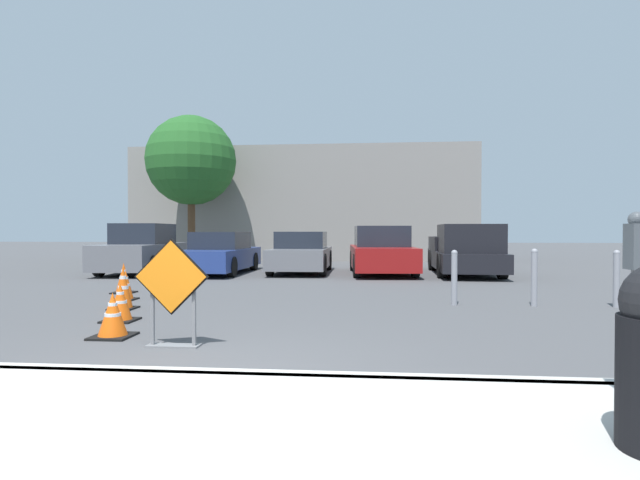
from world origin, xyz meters
name	(u,v)px	position (x,y,z in m)	size (l,w,h in m)	color
ground_plane	(312,279)	(0.00, 10.00, 0.00)	(96.00, 96.00, 0.00)	#4C4C4F
sidewalk_strip	(116,442)	(0.00, -1.36, 0.07)	(23.09, 2.72, 0.14)	beige
curb_lip	(192,378)	(0.00, 0.00, 0.07)	(23.09, 0.20, 0.14)	beige
road_closed_sign	(172,288)	(-0.75, 1.42, 0.71)	(0.91, 0.20, 1.31)	black
traffic_cone_nearest	(113,316)	(-1.75, 1.90, 0.28)	(0.50, 0.50, 0.59)	black
traffic_cone_second	(120,303)	(-2.22, 3.03, 0.29)	(0.48, 0.48, 0.59)	black
traffic_cone_third	(123,288)	(-2.76, 4.19, 0.38)	(0.43, 0.43, 0.77)	black
traffic_cone_fourth	(126,286)	(-3.29, 5.32, 0.29)	(0.41, 0.41, 0.60)	black
traffic_cone_fifth	(124,278)	(-3.86, 6.38, 0.33)	(0.46, 0.46, 0.68)	black
parked_car_nearest	(143,250)	(-5.93, 11.82, 0.75)	(2.05, 4.75, 1.65)	slate
parked_car_second	(220,254)	(-3.27, 11.82, 0.63)	(1.83, 4.59, 1.37)	navy
parked_car_third	(301,253)	(-0.60, 12.23, 0.65)	(1.87, 4.06, 1.38)	slate
parked_car_fourth	(381,252)	(2.06, 12.04, 0.72)	(2.18, 4.50, 1.56)	maroon
pickup_truck	(465,252)	(4.71, 11.86, 0.72)	(2.12, 5.20, 1.60)	black
bollard_nearest	(454,276)	(3.21, 5.21, 0.55)	(0.12, 0.12, 1.04)	gray
bollard_second	(534,276)	(4.66, 5.21, 0.56)	(0.12, 0.12, 1.07)	gray
bollard_third	(616,277)	(6.11, 5.21, 0.55)	(0.12, 0.12, 1.05)	gray
parking_meter	(636,275)	(3.47, -0.61, 1.08)	(0.11, 0.15, 1.39)	#59595B
building_facade_backdrop	(305,205)	(-1.56, 21.20, 2.72)	(16.58, 5.00, 5.44)	gray
street_tree_behind_lot	(191,161)	(-6.00, 16.72, 4.45)	(3.86, 3.86, 6.39)	#513823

